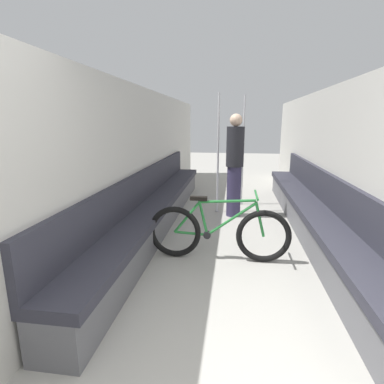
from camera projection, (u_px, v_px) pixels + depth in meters
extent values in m
cube|color=beige|center=(140.00, 159.00, 4.66)|extent=(0.10, 10.04, 2.14)
cube|color=beige|center=(335.00, 162.00, 4.26)|extent=(0.10, 10.04, 2.14)
cube|color=#5B5B60|center=(158.00, 215.00, 4.73)|extent=(0.40, 5.78, 0.37)
cube|color=#2D2D38|center=(158.00, 201.00, 4.68)|extent=(0.48, 5.78, 0.10)
cube|color=#2D2D38|center=(145.00, 184.00, 4.64)|extent=(0.07, 5.78, 0.44)
cube|color=#5B5B60|center=(310.00, 222.00, 4.42)|extent=(0.40, 5.78, 0.37)
cube|color=#2D2D38|center=(312.00, 207.00, 4.36)|extent=(0.48, 5.78, 0.10)
cube|color=#2D2D38|center=(328.00, 189.00, 4.27)|extent=(0.07, 5.78, 0.44)
torus|color=black|center=(175.00, 232.00, 3.65)|extent=(0.64, 0.07, 0.64)
torus|color=black|center=(263.00, 236.00, 3.51)|extent=(0.64, 0.07, 0.64)
cylinder|color=#237533|center=(191.00, 233.00, 3.63)|extent=(0.40, 0.03, 0.05)
cylinder|color=#237533|center=(186.00, 218.00, 3.59)|extent=(0.32, 0.03, 0.39)
cylinder|color=#237533|center=(203.00, 217.00, 3.56)|extent=(0.14, 0.03, 0.46)
cylinder|color=#237533|center=(231.00, 219.00, 3.52)|extent=(0.58, 0.03, 0.44)
cylinder|color=#237533|center=(227.00, 201.00, 3.48)|extent=(0.67, 0.03, 0.08)
cylinder|color=#237533|center=(260.00, 219.00, 3.47)|extent=(0.14, 0.03, 0.42)
cylinder|color=black|center=(207.00, 235.00, 3.60)|extent=(0.09, 0.06, 0.09)
cube|color=black|center=(199.00, 198.00, 3.52)|extent=(0.20, 0.07, 0.04)
cylinder|color=#237533|center=(256.00, 195.00, 3.41)|extent=(0.02, 0.46, 0.02)
cylinder|color=gray|center=(217.00, 211.00, 5.59)|extent=(0.08, 0.08, 0.01)
cylinder|color=silver|center=(218.00, 154.00, 5.35)|extent=(0.04, 0.04, 2.12)
cylinder|color=gray|center=(241.00, 204.00, 6.08)|extent=(0.08, 0.08, 0.01)
cylinder|color=silver|center=(243.00, 152.00, 5.84)|extent=(0.04, 0.04, 2.12)
cylinder|color=#332D4C|center=(234.00, 191.00, 5.25)|extent=(0.25, 0.25, 0.88)
cylinder|color=#232328|center=(235.00, 147.00, 5.07)|extent=(0.30, 0.30, 0.67)
sphere|color=beige|center=(236.00, 120.00, 4.97)|extent=(0.21, 0.21, 0.21)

